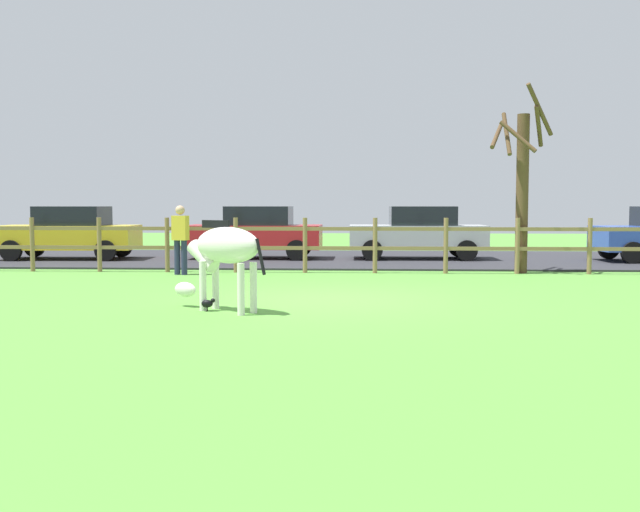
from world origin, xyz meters
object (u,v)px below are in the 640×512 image
Objects in this scene: bare_tree at (522,183)px; visitor_near_fence at (180,236)px; crow_on_grass at (208,303)px; parked_car_yellow at (69,232)px; parked_car_red at (256,232)px; parked_car_silver at (418,232)px; zebra at (224,252)px.

bare_tree is 8.27m from visitor_near_fence.
bare_tree reaches higher than crow_on_grass.
bare_tree is at bearing 47.12° from crow_on_grass.
parked_car_yellow is 1.02× the size of parked_car_red.
crow_on_grass is at bearing -111.03° from parked_car_silver.
bare_tree is at bearing -28.56° from parked_car_red.
visitor_near_fence is (-2.13, 5.82, -0.02)m from zebra.
parked_car_silver reaches higher than crow_on_grass.
bare_tree is 20.79× the size of crow_on_grass.
parked_car_yellow is 2.49× the size of visitor_near_fence.
parked_car_silver is (3.84, 10.61, -0.08)m from zebra.
visitor_near_fence reaches higher than parked_car_yellow.
visitor_near_fence reaches higher than zebra.
zebra is at bearing -56.84° from parked_car_yellow.
bare_tree reaches higher than parked_car_yellow.
bare_tree is 12.98m from parked_car_yellow.
parked_car_silver is at bearing 3.66° from parked_car_yellow.
zebra is 7.84× the size of crow_on_grass.
zebra is 0.41× the size of parked_car_yellow.
crow_on_grass is 0.05× the size of parked_car_silver.
parked_car_silver is at bearing 70.12° from zebra.
parked_car_silver is at bearing 38.74° from visitor_near_fence.
parked_car_red is at bearing 6.01° from parked_car_yellow.
parked_car_red is at bearing 151.44° from bare_tree.
bare_tree is 1.09× the size of parked_car_yellow.
bare_tree is at bearing 6.21° from visitor_near_fence.
parked_car_yellow is at bearing 122.10° from crow_on_grass.
visitor_near_fence is (-5.97, -4.79, 0.06)m from parked_car_silver.
parked_car_red is (-4.86, -0.09, 0.00)m from parked_car_silver.
crow_on_grass is at bearing -176.06° from zebra.
parked_car_silver and parked_car_red have the same top height.
parked_car_silver is (-2.16, 3.91, -1.34)m from bare_tree.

